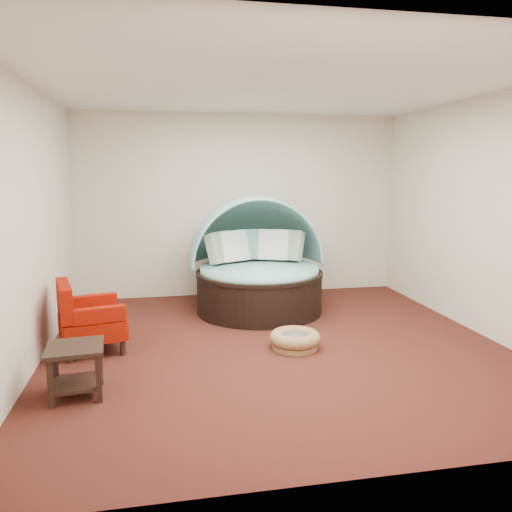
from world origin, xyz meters
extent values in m
plane|color=#4C1D15|center=(0.00, 0.00, 0.00)|extent=(5.00, 5.00, 0.00)
plane|color=beige|center=(0.00, 2.50, 1.40)|extent=(5.00, 0.00, 5.00)
plane|color=beige|center=(0.00, -2.50, 1.40)|extent=(5.00, 0.00, 5.00)
plane|color=beige|center=(-2.50, 0.00, 1.40)|extent=(0.00, 5.00, 5.00)
plane|color=beige|center=(2.50, 0.00, 1.40)|extent=(0.00, 5.00, 5.00)
plane|color=white|center=(0.00, 0.00, 2.80)|extent=(5.00, 5.00, 0.00)
cylinder|color=black|center=(0.08, 1.40, 0.26)|extent=(1.78, 1.78, 0.53)
cylinder|color=black|center=(0.08, 1.40, 0.55)|extent=(1.80, 1.80, 0.05)
cylinder|color=#8BCBC7|center=(0.08, 1.40, 0.58)|extent=(1.68, 1.68, 0.12)
cube|color=#3E6D4E|center=(-0.43, 1.69, 0.87)|extent=(0.48, 0.49, 0.46)
cube|color=white|center=(-0.23, 1.76, 0.87)|extent=(0.50, 0.41, 0.46)
cube|color=#62ABAB|center=(0.06, 1.88, 0.87)|extent=(0.45, 0.26, 0.46)
cube|color=white|center=(0.36, 1.77, 0.87)|extent=(0.50, 0.39, 0.46)
cube|color=#3E6D4E|center=(0.57, 1.72, 0.87)|extent=(0.49, 0.48, 0.46)
cylinder|color=olive|center=(0.18, -0.12, 0.03)|extent=(0.60, 0.60, 0.06)
torus|color=olive|center=(0.18, -0.12, 0.12)|extent=(0.68, 0.68, 0.14)
cylinder|color=slate|center=(0.18, -0.12, 0.10)|extent=(0.40, 0.40, 0.09)
cylinder|color=black|center=(-2.20, -0.09, 0.08)|extent=(0.08, 0.08, 0.16)
cylinder|color=black|center=(-2.32, 0.43, 0.08)|extent=(0.08, 0.08, 0.16)
cylinder|color=black|center=(-1.68, 0.03, 0.08)|extent=(0.08, 0.08, 0.16)
cylinder|color=black|center=(-1.80, 0.55, 0.08)|extent=(0.08, 0.08, 0.16)
cube|color=#890503|center=(-2.00, 0.23, 0.28)|extent=(0.81, 0.81, 0.23)
cube|color=#890503|center=(-2.26, 0.17, 0.59)|extent=(0.28, 0.68, 0.39)
cube|color=#890503|center=(-1.89, -0.04, 0.47)|extent=(0.54, 0.23, 0.16)
cube|color=#890503|center=(-2.02, 0.52, 0.47)|extent=(0.54, 0.23, 0.16)
cube|color=black|center=(-2.00, -0.90, 0.43)|extent=(0.51, 0.51, 0.04)
cube|color=black|center=(-2.00, -0.90, 0.11)|extent=(0.45, 0.45, 0.03)
cube|color=black|center=(-2.17, -1.10, 0.21)|extent=(0.05, 0.05, 0.42)
cube|color=black|center=(-2.21, -0.73, 0.21)|extent=(0.05, 0.05, 0.42)
cube|color=black|center=(-1.79, -1.07, 0.21)|extent=(0.05, 0.05, 0.42)
cube|color=black|center=(-1.83, -0.69, 0.21)|extent=(0.05, 0.05, 0.42)
camera|label=1|loc=(-1.24, -5.21, 1.94)|focal=35.00mm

